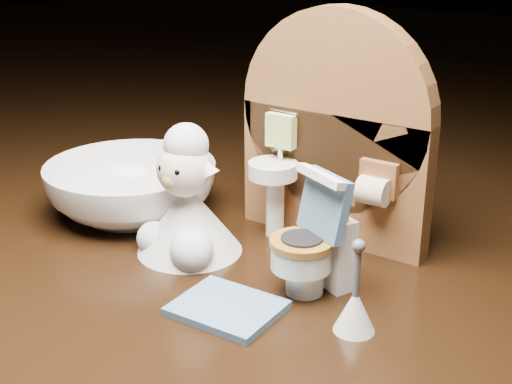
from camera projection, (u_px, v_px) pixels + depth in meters
backdrop_panel at (333, 142)px, 0.45m from camera, size 0.13×0.05×0.15m
toy_toilet at (315, 248)px, 0.40m from camera, size 0.04×0.05×0.07m
bath_mat at (227, 308)px, 0.38m from camera, size 0.06×0.05×0.00m
toilet_brush at (355, 307)px, 0.36m from camera, size 0.02×0.02×0.05m
plush_lamb at (187, 208)px, 0.44m from camera, size 0.07×0.07×0.09m
ceramic_bowl at (131, 189)px, 0.50m from camera, size 0.15×0.15×0.04m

